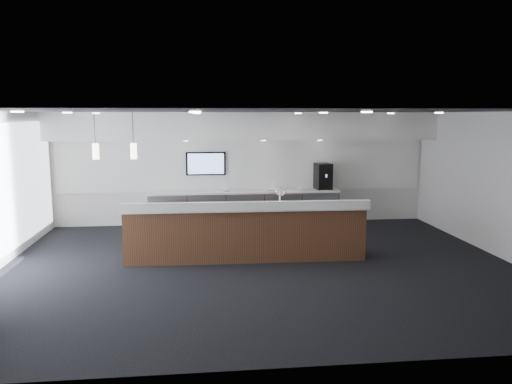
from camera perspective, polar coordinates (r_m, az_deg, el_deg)
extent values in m
plane|color=black|center=(9.89, 0.53, -8.44)|extent=(10.00, 10.00, 0.00)
cube|color=black|center=(9.44, 0.55, 9.22)|extent=(10.00, 8.00, 0.02)
cube|color=silver|center=(13.50, -1.50, 2.71)|extent=(10.00, 0.02, 3.00)
cube|color=silver|center=(11.29, 26.61, 0.59)|extent=(0.02, 8.00, 3.00)
cube|color=white|center=(12.98, -1.35, 7.56)|extent=(10.00, 0.90, 0.70)
cube|color=white|center=(13.46, -1.49, 3.12)|extent=(9.80, 0.06, 1.40)
cube|color=#9B9EA4|center=(13.30, -1.35, -1.96)|extent=(5.00, 0.60, 0.90)
cube|color=white|center=(13.22, -1.36, 0.07)|extent=(5.06, 0.66, 0.05)
cylinder|color=white|center=(12.96, -10.08, -2.18)|extent=(0.60, 0.02, 0.02)
cylinder|color=white|center=(12.93, -5.65, -2.11)|extent=(0.60, 0.02, 0.02)
cylinder|color=white|center=(12.98, -1.23, -2.02)|extent=(0.60, 0.02, 0.02)
cylinder|color=white|center=(13.10, 3.14, -1.93)|extent=(0.60, 0.02, 0.02)
cylinder|color=white|center=(13.30, 7.39, -1.83)|extent=(0.60, 0.02, 0.02)
cube|color=black|center=(13.35, -5.76, 3.25)|extent=(1.05, 0.07, 0.62)
cube|color=blue|center=(13.31, -5.75, 3.23)|extent=(0.95, 0.01, 0.54)
cylinder|color=beige|center=(10.28, -13.46, 4.76)|extent=(0.12, 0.12, 0.30)
cylinder|color=beige|center=(10.39, -17.31, 4.65)|extent=(0.12, 0.12, 0.30)
cube|color=#482A18|center=(10.21, -1.19, -4.83)|extent=(4.84, 0.79, 1.05)
cube|color=white|center=(10.09, -1.20, -1.76)|extent=(4.92, 0.87, 0.06)
cube|color=white|center=(9.71, -1.05, -1.65)|extent=(4.91, 0.23, 0.18)
cylinder|color=white|center=(10.23, 2.74, -0.66)|extent=(0.04, 0.04, 0.28)
torus|color=white|center=(10.15, 2.80, 0.06)|extent=(0.19, 0.03, 0.19)
cube|color=black|center=(13.55, 7.66, 1.80)|extent=(0.44, 0.49, 0.70)
cube|color=white|center=(13.36, 7.88, 0.23)|extent=(0.25, 0.12, 0.02)
cube|color=white|center=(13.10, -3.43, 0.62)|extent=(0.18, 0.03, 0.24)
cube|color=white|center=(13.20, 1.81, 0.75)|extent=(0.20, 0.06, 0.27)
imported|color=white|center=(13.32, 5.17, 0.39)|extent=(0.09, 0.09, 0.08)
imported|color=white|center=(13.30, 4.58, 0.38)|extent=(0.12, 0.12, 0.08)
imported|color=white|center=(13.27, 3.99, 0.37)|extent=(0.11, 0.11, 0.08)
imported|color=white|center=(13.25, 3.39, 0.36)|extent=(0.11, 0.11, 0.08)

